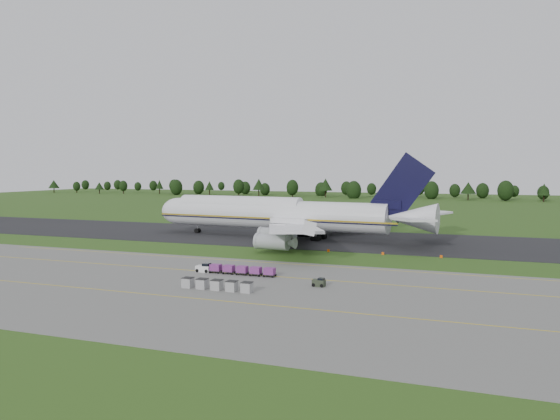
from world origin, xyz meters
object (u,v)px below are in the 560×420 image
at_px(utility_cart, 319,283).
at_px(uld_row, 217,285).
at_px(edge_markers, 355,252).
at_px(baggage_train, 234,269).
at_px(aircraft, 279,214).

bearing_deg(utility_cart, uld_row, -150.76).
bearing_deg(uld_row, edge_markers, 74.38).
distance_m(utility_cart, edge_markers, 33.85).
relative_size(baggage_train, edge_markers, 0.41).
bearing_deg(uld_row, baggage_train, 103.08).
height_order(utility_cart, uld_row, uld_row).
xyz_separation_m(uld_row, edge_markers, (11.54, 41.27, -0.55)).
relative_size(aircraft, baggage_train, 5.33).
bearing_deg(edge_markers, baggage_train, -115.85).
relative_size(aircraft, uld_row, 6.91).
distance_m(baggage_train, utility_cart, 16.66).
xyz_separation_m(utility_cart, uld_row, (-13.34, -7.47, 0.26)).
bearing_deg(baggage_train, uld_row, -76.92).
xyz_separation_m(aircraft, uld_row, (12.39, -60.13, -5.34)).
height_order(baggage_train, uld_row, uld_row).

